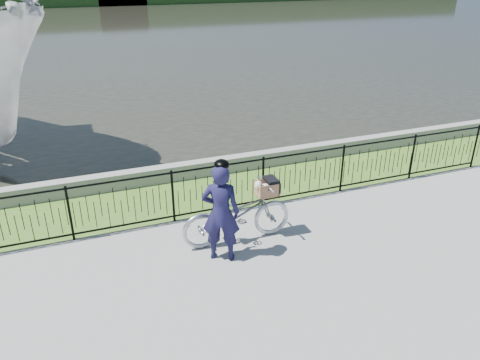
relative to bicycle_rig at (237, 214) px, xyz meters
name	(u,v)px	position (x,y,z in m)	size (l,w,h in m)	color
ground	(248,251)	(0.03, -0.44, -0.58)	(120.00, 120.00, 0.00)	gray
grass_strip	(206,193)	(0.03, 2.16, -0.57)	(60.00, 2.00, 0.01)	#456B22
water	(91,32)	(0.03, 32.56, -0.58)	(120.00, 120.00, 0.00)	black
quay_wall	(194,170)	(0.03, 3.16, -0.38)	(60.00, 0.30, 0.40)	gray
fence	(219,189)	(0.03, 1.16, 0.00)	(14.00, 0.06, 1.15)	black
bicycle_rig	(237,214)	(0.00, 0.00, 0.00)	(2.16, 0.75, 1.23)	#AFB4BC
cyclist	(221,212)	(-0.48, -0.44, 0.37)	(0.79, 0.68, 1.91)	#161438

